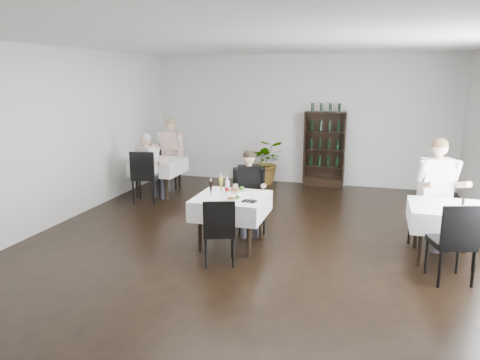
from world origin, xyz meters
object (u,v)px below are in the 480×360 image
object	(u,v)px
wine_shelf	(324,150)
main_table	(231,206)
diner_main	(249,186)
potted_tree	(266,162)

from	to	relation	value
wine_shelf	main_table	size ratio (longest dim) A/B	1.70
wine_shelf	main_table	bearing A→B (deg)	-101.78
wine_shelf	diner_main	distance (m)	3.76
main_table	diner_main	xyz separation A→B (m)	(0.10, 0.64, 0.17)
main_table	potted_tree	world-z (taller)	potted_tree
wine_shelf	diner_main	world-z (taller)	wine_shelf
wine_shelf	diner_main	size ratio (longest dim) A/B	1.29
main_table	diner_main	bearing A→B (deg)	81.42
potted_tree	diner_main	xyz separation A→B (m)	(0.54, -3.51, 0.26)
potted_tree	diner_main	world-z (taller)	diner_main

